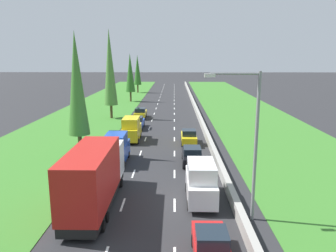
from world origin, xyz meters
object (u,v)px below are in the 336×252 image
object	(u,v)px
yellow_sedan_left_lane	(140,113)
red_hatchback_right_lane	(211,246)
blue_sedan_left_lane	(137,123)
white_van_right_lane	(201,182)
blue_van_left_lane	(116,148)
poplar_tree_second	(77,84)
poplar_tree_fourth	(130,73)
street_light_mast	(250,136)
black_sedan_right_lane_fourth	(192,155)
poplar_tree_third	(110,68)
poplar_tree_fifth	(137,70)
yellow_van_left_lane	(131,129)
red_box_truck_left_lane	(94,176)
yellow_hatchback_right_lane	(189,137)

from	to	relation	value
yellow_sedan_left_lane	red_hatchback_right_lane	xyz separation A→B (m)	(7.24, -38.07, 0.02)
blue_sedan_left_lane	white_van_right_lane	distance (m)	24.40
blue_van_left_lane	poplar_tree_second	xyz separation A→B (m)	(-4.05, 2.28, 5.77)
poplar_tree_second	poplar_tree_fourth	distance (m)	40.54
red_hatchback_right_lane	street_light_mast	xyz separation A→B (m)	(2.64, 4.29, 4.40)
black_sedan_right_lane_fourth	yellow_sedan_left_lane	bearing A→B (deg)	107.07
blue_van_left_lane	street_light_mast	xyz separation A→B (m)	(9.82, -10.82, 3.83)
red_hatchback_right_lane	poplar_tree_second	size ratio (longest dim) A/B	0.32
yellow_sedan_left_lane	poplar_tree_third	distance (m)	8.63
poplar_tree_second	blue_van_left_lane	bearing A→B (deg)	-29.44
black_sedan_right_lane_fourth	red_hatchback_right_lane	bearing A→B (deg)	-89.52
white_van_right_lane	poplar_tree_fifth	distance (m)	70.39
poplar_tree_second	street_light_mast	world-z (taller)	poplar_tree_second
white_van_right_lane	poplar_tree_fifth	xyz separation A→B (m)	(-11.82, 69.23, 4.73)
yellow_van_left_lane	red_hatchback_right_lane	size ratio (longest dim) A/B	1.26
blue_sedan_left_lane	poplar_tree_third	world-z (taller)	poplar_tree_third
poplar_tree_third	poplar_tree_fifth	xyz separation A→B (m)	(0.13, 38.30, -1.94)
red_box_truck_left_lane	blue_van_left_lane	xyz separation A→B (m)	(-0.21, 9.34, -0.78)
red_hatchback_right_lane	yellow_hatchback_right_lane	world-z (taller)	same
black_sedan_right_lane_fourth	poplar_tree_fifth	world-z (taller)	poplar_tree_fifth
yellow_van_left_lane	poplar_tree_second	bearing A→B (deg)	-126.18
blue_sedan_left_lane	yellow_hatchback_right_lane	size ratio (longest dim) A/B	1.15
street_light_mast	poplar_tree_fifth	bearing A→B (deg)	101.35
yellow_sedan_left_lane	poplar_tree_second	world-z (taller)	poplar_tree_second
poplar_tree_third	black_sedan_right_lane_fourth	bearing A→B (deg)	-62.83
yellow_hatchback_right_lane	street_light_mast	xyz separation A→B (m)	(2.76, -17.67, 4.40)
yellow_van_left_lane	poplar_tree_fourth	xyz separation A→B (m)	(-4.56, 34.52, 4.88)
red_hatchback_right_lane	poplar_tree_fifth	xyz separation A→B (m)	(-11.77, 76.13, 5.30)
yellow_van_left_lane	street_light_mast	size ratio (longest dim) A/B	0.54
blue_sedan_left_lane	yellow_sedan_left_lane	distance (m)	7.80
blue_sedan_left_lane	blue_van_left_lane	bearing A→B (deg)	-90.91
red_box_truck_left_lane	poplar_tree_fourth	world-z (taller)	poplar_tree_fourth
blue_van_left_lane	red_hatchback_right_lane	xyz separation A→B (m)	(7.18, -15.11, -0.56)
yellow_sedan_left_lane	white_van_right_lane	size ratio (longest dim) A/B	0.92
blue_van_left_lane	blue_sedan_left_lane	world-z (taller)	blue_van_left_lane
yellow_van_left_lane	poplar_tree_fifth	bearing A→B (deg)	95.37
yellow_sedan_left_lane	red_hatchback_right_lane	distance (m)	38.75
poplar_tree_third	poplar_tree_second	bearing A→B (deg)	-88.09
red_box_truck_left_lane	red_hatchback_right_lane	distance (m)	9.15
yellow_van_left_lane	poplar_tree_second	size ratio (longest dim) A/B	0.40
yellow_sedan_left_lane	poplar_tree_fifth	bearing A→B (deg)	96.79
blue_sedan_left_lane	poplar_tree_fourth	size ratio (longest dim) A/B	0.43
white_van_right_lane	poplar_tree_fourth	xyz separation A→B (m)	(-11.43, 51.03, 4.88)
poplar_tree_fourth	street_light_mast	xyz separation A→B (m)	(14.02, -53.64, -1.05)
blue_sedan_left_lane	street_light_mast	xyz separation A→B (m)	(9.58, -25.99, 4.42)
blue_sedan_left_lane	street_light_mast	size ratio (longest dim) A/B	0.50
blue_sedan_left_lane	red_hatchback_right_lane	xyz separation A→B (m)	(6.94, -30.28, 0.02)
yellow_sedan_left_lane	red_hatchback_right_lane	bearing A→B (deg)	-79.23
poplar_tree_third	poplar_tree_fifth	size ratio (longest dim) A/B	1.38
red_hatchback_right_lane	white_van_right_lane	bearing A→B (deg)	89.60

